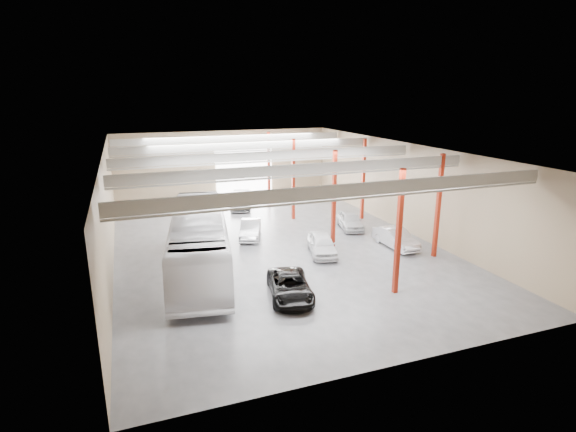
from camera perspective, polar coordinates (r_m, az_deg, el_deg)
depot_shell at (r=32.17m, az=-1.93°, el=5.04°), size 22.12×32.12×7.06m
coach_bus at (r=28.18m, az=-11.19°, el=-3.16°), size 5.49×14.26×3.87m
black_sedan at (r=24.58m, az=0.25°, el=-8.93°), size 3.08×5.03×1.30m
car_row_a at (r=30.95m, az=4.34°, el=-3.58°), size 2.71×4.51×1.44m
car_row_b at (r=34.44m, az=-4.80°, el=-1.67°), size 2.71×4.31×1.34m
car_row_c at (r=43.29m, az=-5.99°, el=1.90°), size 3.16×5.06×1.37m
car_right_near at (r=33.16m, az=13.52°, el=-2.71°), size 1.55×4.22×1.38m
car_right_far at (r=36.94m, az=7.87°, el=-0.54°), size 2.53×4.33×1.38m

